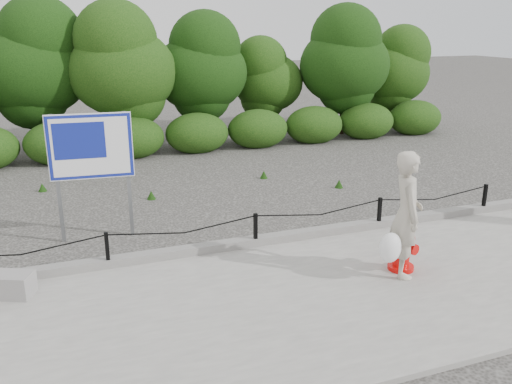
{
  "coord_description": "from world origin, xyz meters",
  "views": [
    {
      "loc": [
        -3.07,
        -8.19,
        3.82
      ],
      "look_at": [
        0.08,
        0.2,
        1.0
      ],
      "focal_mm": 38.0,
      "sensor_mm": 36.0,
      "label": 1
    }
  ],
  "objects": [
    {
      "name": "curb",
      "position": [
        0.0,
        0.05,
        0.15
      ],
      "size": [
        14.0,
        0.22,
        0.14
      ],
      "primitive_type": "cube",
      "color": "slate",
      "rests_on": "sidewalk"
    },
    {
      "name": "pedestrian",
      "position": [
        1.72,
        -1.83,
        1.03
      ],
      "size": [
        0.88,
        0.84,
        1.96
      ],
      "rotation": [
        0.0,
        0.0,
        1.19
      ],
      "color": "#B3AA99",
      "rests_on": "sidewalk"
    },
    {
      "name": "fire_hydrant",
      "position": [
        1.83,
        -1.69,
        0.5
      ],
      "size": [
        0.51,
        0.52,
        0.88
      ],
      "rotation": [
        0.0,
        0.0,
        0.29
      ],
      "color": "red",
      "rests_on": "sidewalk"
    },
    {
      "name": "ground",
      "position": [
        0.0,
        0.0,
        0.0
      ],
      "size": [
        90.0,
        90.0,
        0.0
      ],
      "primitive_type": "plane",
      "color": "#2D2B28",
      "rests_on": "ground"
    },
    {
      "name": "advertising_sign",
      "position": [
        -2.53,
        1.5,
        1.64
      ],
      "size": [
        1.45,
        0.23,
        2.32
      ],
      "rotation": [
        0.0,
        0.0,
        -0.09
      ],
      "color": "slate",
      "rests_on": "ground"
    },
    {
      "name": "treeline",
      "position": [
        -0.48,
        8.91,
        2.5
      ],
      "size": [
        20.29,
        3.64,
        4.47
      ],
      "color": "black",
      "rests_on": "ground"
    },
    {
      "name": "chain_barrier",
      "position": [
        0.0,
        0.0,
        0.46
      ],
      "size": [
        10.06,
        0.06,
        0.6
      ],
      "color": "black",
      "rests_on": "sidewalk"
    },
    {
      "name": "sidewalk",
      "position": [
        0.0,
        -2.0,
        0.04
      ],
      "size": [
        14.0,
        4.0,
        0.08
      ],
      "primitive_type": "cube",
      "color": "gray",
      "rests_on": "ground"
    }
  ]
}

